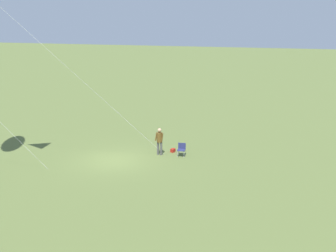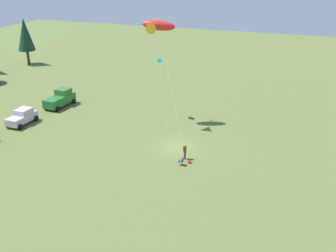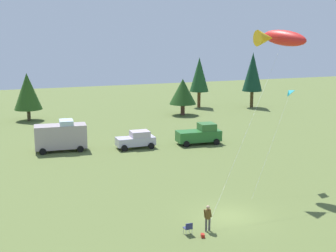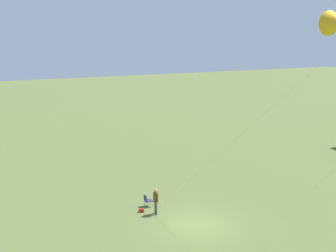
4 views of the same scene
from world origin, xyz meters
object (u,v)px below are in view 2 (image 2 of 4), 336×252
(folding_chair, at_px, (181,161))
(backpack_on_grass, at_px, (190,162))
(kite_large_fish, at_px, (157,26))
(truck_green_flatbed, at_px, (60,99))
(person_kite_flyer, at_px, (185,150))
(kite_delta_teal, at_px, (158,60))
(car_silver_compact, at_px, (22,117))

(folding_chair, height_order, backpack_on_grass, folding_chair)
(folding_chair, distance_m, kite_large_fish, 17.18)
(truck_green_flatbed, bearing_deg, backpack_on_grass, -110.04)
(person_kite_flyer, height_order, folding_chair, person_kite_flyer)
(folding_chair, relative_size, backpack_on_grass, 2.56)
(backpack_on_grass, height_order, kite_delta_teal, kite_delta_teal)
(truck_green_flatbed, bearing_deg, kite_large_fish, -86.39)
(folding_chair, relative_size, car_silver_compact, 0.19)
(folding_chair, bearing_deg, kite_delta_teal, -60.16)
(car_silver_compact, xyz_separation_m, truck_green_flatbed, (7.36, -0.63, 0.15))
(folding_chair, height_order, truck_green_flatbed, truck_green_flatbed)
(kite_large_fish, height_order, kite_delta_teal, kite_large_fish)
(person_kite_flyer, distance_m, car_silver_compact, 22.57)
(person_kite_flyer, xyz_separation_m, backpack_on_grass, (-0.69, -0.76, -0.91))
(folding_chair, xyz_separation_m, truck_green_flatbed, (10.68, 21.96, 0.61))
(kite_delta_teal, bearing_deg, truck_green_flatbed, 95.36)
(backpack_on_grass, distance_m, kite_delta_teal, 15.79)
(kite_large_fish, bearing_deg, backpack_on_grass, -143.05)
(person_kite_flyer, xyz_separation_m, truck_green_flatbed, (9.28, 21.86, 0.08))
(kite_large_fish, bearing_deg, folding_chair, -147.37)
(person_kite_flyer, distance_m, truck_green_flatbed, 23.75)
(person_kite_flyer, xyz_separation_m, kite_large_fish, (9.24, 6.72, 11.10))
(backpack_on_grass, distance_m, truck_green_flatbed, 24.74)
(kite_delta_teal, bearing_deg, car_silver_compact, 119.79)
(truck_green_flatbed, distance_m, kite_large_fish, 18.73)
(folding_chair, distance_m, truck_green_flatbed, 24.43)
(kite_large_fish, bearing_deg, truck_green_flatbed, 89.84)
(truck_green_flatbed, height_order, kite_delta_teal, kite_delta_teal)
(backpack_on_grass, bearing_deg, car_silver_compact, 83.57)
(person_kite_flyer, bearing_deg, truck_green_flatbed, -15.10)
(person_kite_flyer, bearing_deg, backpack_on_grass, 145.43)
(car_silver_compact, distance_m, kite_large_fish, 20.67)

